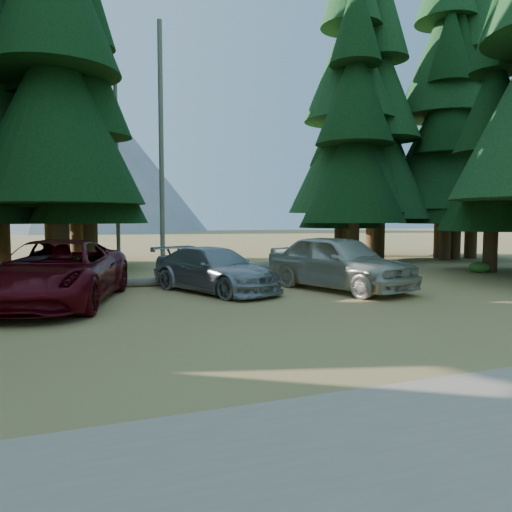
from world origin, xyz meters
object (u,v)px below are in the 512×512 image
at_px(red_pickup, 56,272).
at_px(silver_minivan_center, 215,270).
at_px(log_left, 100,284).
at_px(log_mid, 204,272).
at_px(silver_minivan_right, 339,262).
at_px(log_right, 236,268).

xyz_separation_m(red_pickup, silver_minivan_center, (4.72, 0.68, -0.17)).
bearing_deg(log_left, red_pickup, -109.69).
distance_m(red_pickup, log_mid, 7.68).
bearing_deg(log_mid, red_pickup, -98.24).
bearing_deg(red_pickup, silver_minivan_right, 13.87).
bearing_deg(silver_minivan_center, red_pickup, 164.73).
relative_size(silver_minivan_right, log_mid, 1.77).
height_order(silver_minivan_right, log_left, silver_minivan_right).
height_order(red_pickup, silver_minivan_center, red_pickup).
distance_m(log_left, log_mid, 4.84).
relative_size(log_left, log_right, 0.77).
distance_m(silver_minivan_center, log_right, 5.83).
relative_size(log_mid, log_right, 0.57).
height_order(silver_minivan_right, log_right, silver_minivan_right).
bearing_deg(log_left, silver_minivan_center, -28.19).
bearing_deg(log_left, log_mid, 33.56).
xyz_separation_m(silver_minivan_right, log_left, (-7.34, 3.25, -0.77)).
xyz_separation_m(log_left, log_mid, (4.25, 2.31, -0.02)).
bearing_deg(silver_minivan_center, log_mid, 55.72).
bearing_deg(log_right, log_left, -177.89).
xyz_separation_m(silver_minivan_right, log_mid, (-3.09, 5.57, -0.79)).
height_order(red_pickup, log_mid, red_pickup).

